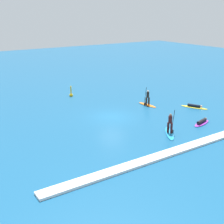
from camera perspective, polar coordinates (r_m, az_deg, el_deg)
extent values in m
plane|color=navy|center=(31.14, 0.00, -0.87)|extent=(120.00, 120.00, 0.00)
ellipsoid|color=yellow|center=(35.20, 14.95, 0.84)|extent=(1.85, 2.92, 0.08)
cylinder|color=black|center=(35.16, 14.90, 1.16)|extent=(0.87, 1.36, 0.30)
sphere|color=tan|center=(34.96, 16.16, 0.98)|extent=(0.31, 0.31, 0.24)
ellipsoid|color=#1E8CD1|center=(27.30, 10.57, -3.91)|extent=(2.25, 2.83, 0.10)
cylinder|color=#381414|center=(27.06, 10.93, -2.98)|extent=(0.27, 0.27, 0.91)
cylinder|color=#381414|center=(27.17, 10.33, -2.85)|extent=(0.27, 0.27, 0.91)
cylinder|color=#381414|center=(26.85, 10.73, -1.37)|extent=(0.46, 0.46, 0.64)
sphere|color=brown|center=(26.71, 10.78, -0.52)|extent=(0.28, 0.28, 0.20)
cylinder|color=black|center=(27.10, 11.21, -1.68)|extent=(0.23, 0.18, 2.05)
cube|color=black|center=(27.44, 11.08, -3.58)|extent=(0.20, 0.16, 0.32)
ellipsoid|color=purple|center=(30.42, 16.25, -2.00)|extent=(2.56, 1.31, 0.11)
cylinder|color=black|center=(30.30, 16.24, -1.64)|extent=(1.49, 0.68, 0.32)
sphere|color=#A37556|center=(31.03, 16.93, -1.20)|extent=(0.27, 0.27, 0.22)
ellipsoid|color=orange|center=(35.12, 6.57, 1.32)|extent=(0.86, 2.65, 0.09)
cylinder|color=black|center=(35.03, 6.83, 2.04)|extent=(0.22, 0.22, 0.82)
cylinder|color=black|center=(34.96, 6.36, 2.03)|extent=(0.22, 0.22, 0.82)
cylinder|color=black|center=(34.80, 6.64, 3.19)|extent=(0.33, 0.33, 0.64)
sphere|color=beige|center=(34.69, 6.66, 3.85)|extent=(0.22, 0.22, 0.20)
cylinder|color=black|center=(34.76, 6.16, 2.96)|extent=(0.35, 0.08, 1.99)
cube|color=black|center=(35.02, 6.11, 1.46)|extent=(0.20, 0.08, 0.32)
sphere|color=yellow|center=(38.96, -7.56, 3.09)|extent=(0.46, 0.46, 0.46)
cylinder|color=yellow|center=(38.83, -7.60, 3.84)|extent=(0.15, 0.15, 1.28)
cube|color=white|center=(24.35, 12.51, -6.75)|extent=(22.91, 0.90, 0.18)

